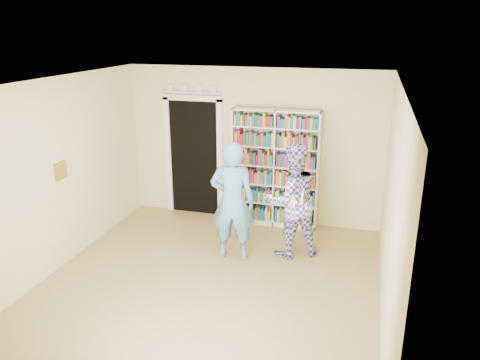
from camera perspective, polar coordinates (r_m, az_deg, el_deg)
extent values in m
plane|color=#9A794A|center=(6.48, -4.07, -12.92)|extent=(5.00, 5.00, 0.00)
plane|color=white|center=(5.58, -4.70, 11.54)|extent=(5.00, 5.00, 0.00)
plane|color=beige|center=(8.18, 1.61, 4.14)|extent=(4.50, 0.00, 4.50)
plane|color=beige|center=(6.96, -22.06, 0.21)|extent=(0.00, 5.00, 5.00)
plane|color=beige|center=(5.57, 17.98, -3.68)|extent=(0.00, 5.00, 5.00)
cube|color=white|center=(8.03, 4.31, 1.37)|extent=(1.48, 0.28, 2.04)
cube|color=white|center=(8.03, 4.31, 1.37)|extent=(0.02, 0.28, 2.04)
cube|color=black|center=(8.57, -5.59, 2.65)|extent=(0.90, 0.03, 2.10)
cube|color=white|center=(8.74, -8.68, 2.84)|extent=(0.10, 0.06, 2.20)
cube|color=white|center=(8.39, -2.43, 2.38)|extent=(0.10, 0.06, 2.20)
cube|color=white|center=(8.33, -5.86, 9.92)|extent=(1.10, 0.06, 0.10)
cube|color=white|center=(8.30, -5.91, 10.60)|extent=(1.10, 0.08, 0.02)
cube|color=brown|center=(7.08, -21.02, 1.07)|extent=(0.03, 0.25, 0.25)
imported|color=#5A91C8|center=(6.85, -0.92, -2.64)|extent=(0.71, 0.51, 1.80)
imported|color=navy|center=(7.00, 6.34, -2.51)|extent=(1.07, 1.00, 1.75)
cube|color=white|center=(6.74, 6.82, -2.21)|extent=(0.21, 0.05, 0.30)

